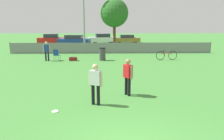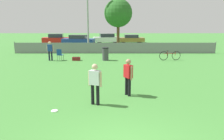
# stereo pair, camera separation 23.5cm
# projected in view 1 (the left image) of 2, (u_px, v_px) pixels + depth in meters

# --- Properties ---
(fence_backline) EXTENTS (20.90, 0.07, 1.21)m
(fence_backline) POSITION_uv_depth(u_px,v_px,m) (111.00, 48.00, 22.62)
(fence_backline) COLOR gray
(fence_backline) RESTS_ON ground_plane
(light_pole) EXTENTS (0.90, 0.36, 8.44)m
(light_pole) POSITION_uv_depth(u_px,v_px,m) (83.00, 5.00, 23.46)
(light_pole) COLOR #9E9EA3
(light_pole) RESTS_ON ground_plane
(tree_near_pole) EXTENTS (3.09, 3.09, 5.70)m
(tree_near_pole) POSITION_uv_depth(u_px,v_px,m) (114.00, 13.00, 23.95)
(tree_near_pole) COLOR brown
(tree_near_pole) RESTS_ON ground_plane
(player_receiver_white) EXTENTS (0.53, 0.36, 1.63)m
(player_receiver_white) POSITION_uv_depth(u_px,v_px,m) (95.00, 81.00, 8.38)
(player_receiver_white) COLOR black
(player_receiver_white) RESTS_ON ground_plane
(player_thrower_red) EXTENTS (0.40, 0.51, 1.63)m
(player_thrower_red) POSITION_uv_depth(u_px,v_px,m) (128.00, 74.00, 9.49)
(player_thrower_red) COLOR black
(player_thrower_red) RESTS_ON ground_plane
(spectator_in_blue) EXTENTS (0.55, 0.24, 1.61)m
(spectator_in_blue) POSITION_uv_depth(u_px,v_px,m) (47.00, 50.00, 18.08)
(spectator_in_blue) COLOR #191933
(spectator_in_blue) RESTS_ON ground_plane
(frisbee_disc) EXTENTS (0.25, 0.25, 0.03)m
(frisbee_disc) POSITION_uv_depth(u_px,v_px,m) (55.00, 111.00, 7.90)
(frisbee_disc) COLOR white
(frisbee_disc) RESTS_ON ground_plane
(folding_chair_sideline) EXTENTS (0.51, 0.52, 0.97)m
(folding_chair_sideline) POSITION_uv_depth(u_px,v_px,m) (56.00, 54.00, 18.20)
(folding_chair_sideline) COLOR #333338
(folding_chair_sideline) RESTS_ON ground_plane
(bicycle_sideline) EXTENTS (1.85, 0.44, 0.81)m
(bicycle_sideline) POSITION_uv_depth(u_px,v_px,m) (167.00, 55.00, 18.66)
(bicycle_sideline) COLOR black
(bicycle_sideline) RESTS_ON ground_plane
(trash_bin) EXTENTS (0.55, 0.55, 1.09)m
(trash_bin) POSITION_uv_depth(u_px,v_px,m) (102.00, 54.00, 18.39)
(trash_bin) COLOR #3F3F44
(trash_bin) RESTS_ON ground_plane
(gear_bag_sideline) EXTENTS (0.65, 0.36, 0.32)m
(gear_bag_sideline) POSITION_uv_depth(u_px,v_px,m) (73.00, 59.00, 18.33)
(gear_bag_sideline) COLOR maroon
(gear_bag_sideline) RESTS_ON ground_plane
(parked_car_red) EXTENTS (4.08, 2.06, 1.47)m
(parked_car_red) POSITION_uv_depth(u_px,v_px,m) (51.00, 39.00, 32.58)
(parked_car_red) COLOR black
(parked_car_red) RESTS_ON ground_plane
(parked_car_blue) EXTENTS (4.61, 2.24, 1.44)m
(parked_car_blue) POSITION_uv_depth(u_px,v_px,m) (74.00, 40.00, 30.47)
(parked_car_blue) COLOR black
(parked_car_blue) RESTS_ON ground_plane
(parked_car_white) EXTENTS (4.37, 2.48, 1.45)m
(parked_car_white) POSITION_uv_depth(u_px,v_px,m) (103.00, 38.00, 33.78)
(parked_car_white) COLOR black
(parked_car_white) RESTS_ON ground_plane
(parked_car_tan) EXTENTS (4.11, 1.88, 1.26)m
(parked_car_tan) POSITION_uv_depth(u_px,v_px,m) (127.00, 39.00, 34.18)
(parked_car_tan) COLOR black
(parked_car_tan) RESTS_ON ground_plane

